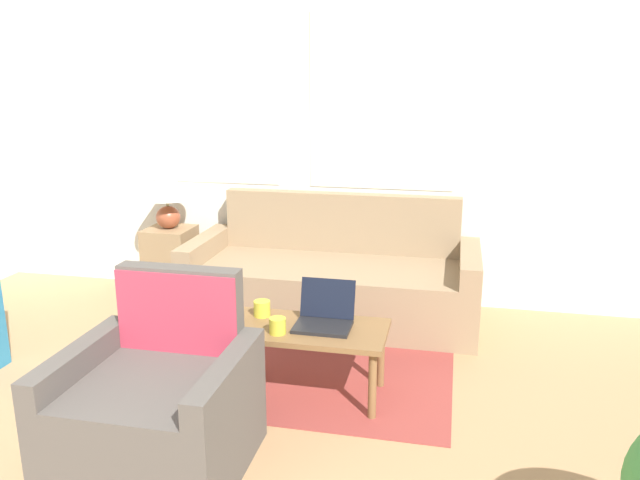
% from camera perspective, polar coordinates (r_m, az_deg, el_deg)
% --- Properties ---
extents(wall_back, '(6.42, 0.06, 2.60)m').
position_cam_1_polar(wall_back, '(4.91, -1.39, 9.71)').
color(wall_back, white).
rests_on(wall_back, ground_plane).
extents(rug, '(1.63, 1.88, 0.01)m').
position_cam_1_polar(rug, '(4.13, 0.56, -10.09)').
color(rug, brown).
rests_on(rug, ground_plane).
extents(couch, '(2.09, 0.86, 0.87)m').
position_cam_1_polar(couch, '(4.63, 1.22, -3.80)').
color(couch, '#937A5B').
rests_on(couch, ground_plane).
extents(armchair, '(0.81, 0.75, 0.86)m').
position_cam_1_polar(armchair, '(3.03, -14.42, -14.66)').
color(armchair, '#514C47').
rests_on(armchair, ground_plane).
extents(side_table, '(0.36, 0.36, 0.56)m').
position_cam_1_polar(side_table, '(5.20, -13.46, -1.95)').
color(side_table, '#937551').
rests_on(side_table, ground_plane).
extents(table_lamp, '(0.38, 0.38, 0.49)m').
position_cam_1_polar(table_lamp, '(5.06, -13.87, 4.61)').
color(table_lamp, brown).
rests_on(table_lamp, side_table).
extents(coffee_table, '(0.90, 0.46, 0.40)m').
position_cam_1_polar(coffee_table, '(3.48, -1.38, -8.77)').
color(coffee_table, brown).
rests_on(coffee_table, ground_plane).
extents(laptop, '(0.31, 0.28, 0.24)m').
position_cam_1_polar(laptop, '(3.47, 0.42, -6.96)').
color(laptop, black).
rests_on(laptop, coffee_table).
extents(cup_navy, '(0.09, 0.09, 0.09)m').
position_cam_1_polar(cup_navy, '(3.37, -3.90, -7.83)').
color(cup_navy, gold).
rests_on(cup_navy, coffee_table).
extents(cup_yellow, '(0.10, 0.10, 0.09)m').
position_cam_1_polar(cup_yellow, '(3.61, -5.33, -6.25)').
color(cup_yellow, gold).
rests_on(cup_yellow, coffee_table).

